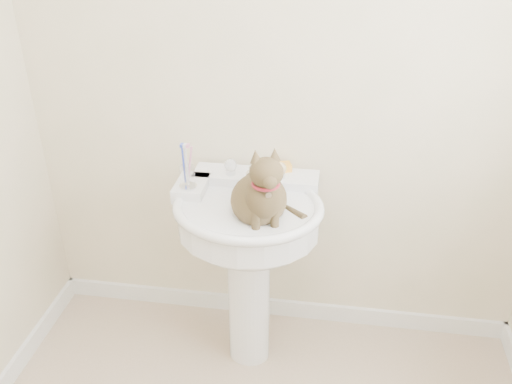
% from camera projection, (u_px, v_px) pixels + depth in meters
% --- Properties ---
extents(wall_back, '(2.20, 0.00, 2.50)m').
position_uv_depth(wall_back, '(283.00, 71.00, 2.14)').
color(wall_back, beige).
rests_on(wall_back, ground).
extents(baseboard_back, '(2.20, 0.02, 0.09)m').
position_uv_depth(baseboard_back, '(277.00, 307.00, 2.72)').
color(baseboard_back, white).
rests_on(baseboard_back, floor).
extents(pedestal_sink, '(0.61, 0.60, 0.84)m').
position_uv_depth(pedestal_sink, '(248.00, 234.00, 2.19)').
color(pedestal_sink, white).
rests_on(pedestal_sink, floor).
extents(faucet, '(0.28, 0.12, 0.14)m').
position_uv_depth(faucet, '(254.00, 169.00, 2.21)').
color(faucet, silver).
rests_on(faucet, pedestal_sink).
extents(soap_bar, '(0.10, 0.08, 0.03)m').
position_uv_depth(soap_bar, '(280.00, 167.00, 2.29)').
color(soap_bar, '#F7A834').
rests_on(soap_bar, pedestal_sink).
extents(toothbrush_cup, '(0.07, 0.07, 0.19)m').
position_uv_depth(toothbrush_cup, '(187.00, 176.00, 2.14)').
color(toothbrush_cup, silver).
rests_on(toothbrush_cup, pedestal_sink).
extents(cat, '(0.23, 0.29, 0.43)m').
position_uv_depth(cat, '(260.00, 196.00, 2.00)').
color(cat, brown).
rests_on(cat, pedestal_sink).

